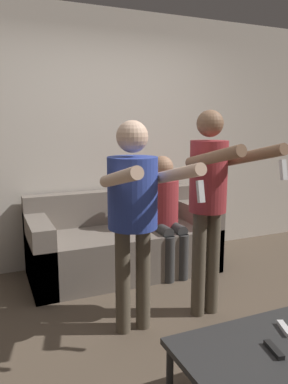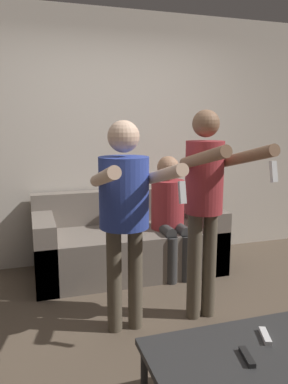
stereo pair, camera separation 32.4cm
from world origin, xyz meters
The scene contains 9 objects.
ground_plane centered at (0.00, 0.00, 0.00)m, with size 14.00×14.00×0.00m, color brown.
wall_back centered at (0.00, 1.74, 1.35)m, with size 6.40×0.06×2.70m.
couch centered at (0.07, 1.30, 0.29)m, with size 1.89×0.83×0.81m.
person_standing_left centered at (-0.24, 0.19, 0.98)m, with size 0.48×0.78×1.55m.
person_standing_right centered at (0.38, 0.18, 1.01)m, with size 0.41×0.77×1.63m.
person_seated centered at (0.47, 1.13, 0.68)m, with size 0.34×0.54×1.20m.
coffee_table centered at (0.14, -0.85, 0.35)m, with size 1.03×0.63×0.38m.
remote_mid centered at (0.10, -0.88, 0.40)m, with size 0.07×0.15×0.02m.
remote_far centered at (0.30, -0.75, 0.40)m, with size 0.09×0.15×0.02m.
Camera 1 is at (-1.18, -2.20, 1.53)m, focal length 35.00 mm.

